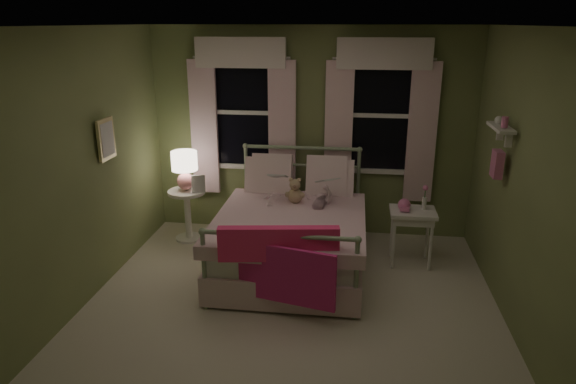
# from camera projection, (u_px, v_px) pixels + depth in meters

# --- Properties ---
(room_shell) EXTENTS (4.20, 4.20, 4.20)m
(room_shell) POSITION_uv_depth(u_px,v_px,m) (289.00, 183.00, 4.45)
(room_shell) COLOR beige
(room_shell) RESTS_ON ground
(bed) EXTENTS (1.58, 2.04, 1.18)m
(bed) POSITION_uv_depth(u_px,v_px,m) (292.00, 235.00, 5.69)
(bed) COLOR white
(bed) RESTS_ON ground
(pink_throw) EXTENTS (1.10, 0.34, 0.71)m
(pink_throw) POSITION_uv_depth(u_px,v_px,m) (278.00, 256.00, 4.65)
(pink_throw) COLOR #FD3172
(pink_throw) RESTS_ON bed
(child_left) EXTENTS (0.25, 0.17, 0.66)m
(child_left) POSITION_uv_depth(u_px,v_px,m) (273.00, 178.00, 5.96)
(child_left) COLOR #F7D1DD
(child_left) RESTS_ON bed
(child_right) EXTENTS (0.37, 0.30, 0.73)m
(child_right) POSITION_uv_depth(u_px,v_px,m) (321.00, 177.00, 5.88)
(child_right) COLOR #F7D1DD
(child_right) RESTS_ON bed
(book_left) EXTENTS (0.21, 0.13, 0.26)m
(book_left) POSITION_uv_depth(u_px,v_px,m) (269.00, 180.00, 5.70)
(book_left) COLOR beige
(book_left) RESTS_ON child_left
(book_right) EXTENTS (0.23, 0.19, 0.26)m
(book_right) POSITION_uv_depth(u_px,v_px,m) (319.00, 185.00, 5.65)
(book_right) COLOR beige
(book_right) RESTS_ON child_right
(teddy_bear) EXTENTS (0.23, 0.18, 0.31)m
(teddy_bear) POSITION_uv_depth(u_px,v_px,m) (295.00, 192.00, 5.81)
(teddy_bear) COLOR tan
(teddy_bear) RESTS_ON bed
(nightstand_left) EXTENTS (0.46, 0.46, 0.65)m
(nightstand_left) POSITION_uv_depth(u_px,v_px,m) (187.00, 208.00, 6.40)
(nightstand_left) COLOR white
(nightstand_left) RESTS_ON ground
(table_lamp) EXTENTS (0.32, 0.32, 0.48)m
(table_lamp) POSITION_uv_depth(u_px,v_px,m) (185.00, 167.00, 6.23)
(table_lamp) COLOR pink
(table_lamp) RESTS_ON nightstand_left
(book_nightstand) EXTENTS (0.21, 0.26, 0.02)m
(book_nightstand) POSITION_uv_depth(u_px,v_px,m) (192.00, 192.00, 6.24)
(book_nightstand) COLOR beige
(book_nightstand) RESTS_ON nightstand_left
(nightstand_right) EXTENTS (0.50, 0.40, 0.64)m
(nightstand_right) POSITION_uv_depth(u_px,v_px,m) (412.00, 219.00, 5.70)
(nightstand_right) COLOR white
(nightstand_right) RESTS_ON ground
(pink_toy) EXTENTS (0.14, 0.19, 0.14)m
(pink_toy) POSITION_uv_depth(u_px,v_px,m) (404.00, 205.00, 5.66)
(pink_toy) COLOR pink
(pink_toy) RESTS_ON nightstand_right
(bud_vase) EXTENTS (0.06, 0.06, 0.28)m
(bud_vase) POSITION_uv_depth(u_px,v_px,m) (425.00, 197.00, 5.65)
(bud_vase) COLOR white
(bud_vase) RESTS_ON nightstand_right
(window_left) EXTENTS (1.34, 0.13, 1.96)m
(window_left) POSITION_uv_depth(u_px,v_px,m) (242.00, 107.00, 6.36)
(window_left) COLOR black
(window_left) RESTS_ON room_shell
(window_right) EXTENTS (1.34, 0.13, 1.96)m
(window_right) POSITION_uv_depth(u_px,v_px,m) (381.00, 110.00, 6.15)
(window_right) COLOR black
(window_right) RESTS_ON room_shell
(wall_shelf) EXTENTS (0.15, 0.50, 0.60)m
(wall_shelf) POSITION_uv_depth(u_px,v_px,m) (499.00, 146.00, 4.80)
(wall_shelf) COLOR white
(wall_shelf) RESTS_ON room_shell
(framed_picture) EXTENTS (0.03, 0.32, 0.42)m
(framed_picture) POSITION_uv_depth(u_px,v_px,m) (106.00, 139.00, 5.19)
(framed_picture) COLOR beige
(framed_picture) RESTS_ON room_shell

